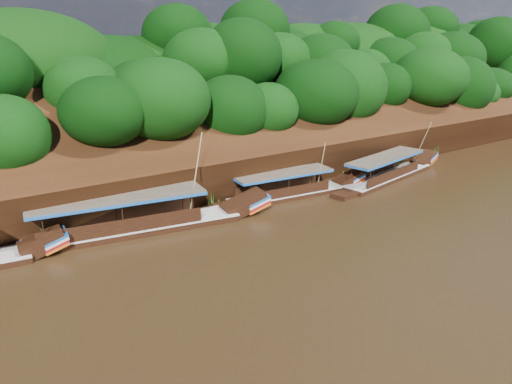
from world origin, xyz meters
The scene contains 6 objects.
ground centered at (0.00, 0.00, 0.00)m, with size 160.00×160.00×0.00m, color black.
riverbank centered at (-0.01, 22.73, 1.89)m, with size 120.00×30.06×19.40m.
boat_0 centered at (10.32, 6.76, 0.52)m, with size 14.21×4.50×5.23m.
boat_1 centered at (-0.18, 7.77, 0.49)m, with size 12.65×3.14×4.71m.
boat_2 centered at (-13.10, 7.82, 0.60)m, with size 17.15×4.78×6.83m.
reeds centered at (-3.14, 9.47, 0.86)m, with size 50.31×2.41×2.26m.
Camera 1 is at (-24.94, -22.03, 12.97)m, focal length 35.00 mm.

